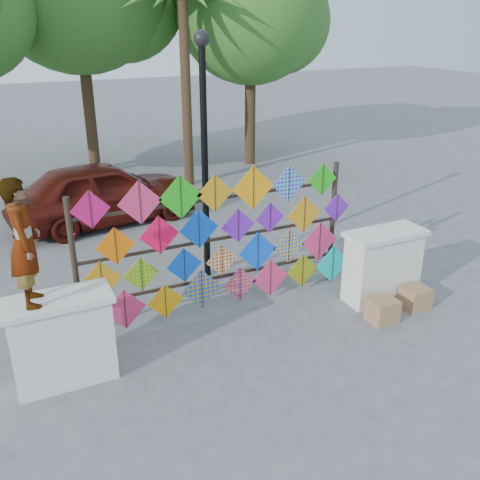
{
  "coord_description": "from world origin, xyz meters",
  "views": [
    {
      "loc": [
        -3.21,
        -6.71,
        4.6
      ],
      "look_at": [
        0.33,
        0.6,
        1.25
      ],
      "focal_mm": 40.0,
      "sensor_mm": 36.0,
      "label": 1
    }
  ],
  "objects_px": {
    "kite_rack": "(225,242)",
    "sedan": "(103,192)",
    "vendor_woman": "(24,243)",
    "lamppost": "(204,137)"
  },
  "relations": [
    {
      "from": "kite_rack",
      "to": "lamppost",
      "type": "bearing_deg",
      "value": 81.45
    },
    {
      "from": "kite_rack",
      "to": "vendor_woman",
      "type": "distance_m",
      "value": 3.34
    },
    {
      "from": "kite_rack",
      "to": "vendor_woman",
      "type": "xyz_separation_m",
      "value": [
        -3.08,
        -0.93,
        0.9
      ]
    },
    {
      "from": "kite_rack",
      "to": "sedan",
      "type": "distance_m",
      "value": 5.18
    },
    {
      "from": "sedan",
      "to": "vendor_woman",
      "type": "bearing_deg",
      "value": 152.91
    },
    {
      "from": "sedan",
      "to": "kite_rack",
      "type": "bearing_deg",
      "value": -177.07
    },
    {
      "from": "sedan",
      "to": "lamppost",
      "type": "distance_m",
      "value": 4.41
    },
    {
      "from": "sedan",
      "to": "lamppost",
      "type": "bearing_deg",
      "value": -171.07
    },
    {
      "from": "vendor_woman",
      "to": "sedan",
      "type": "height_order",
      "value": "vendor_woman"
    },
    {
      "from": "kite_rack",
      "to": "sedan",
      "type": "height_order",
      "value": "kite_rack"
    }
  ]
}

